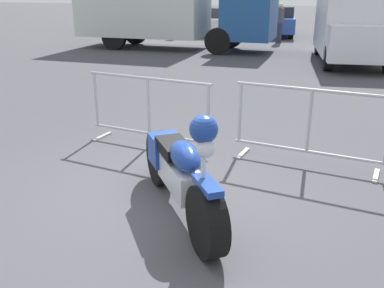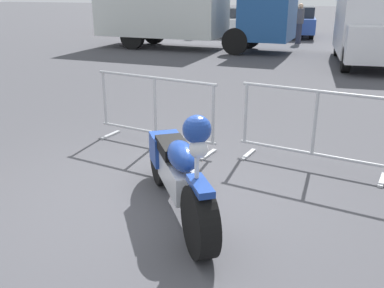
% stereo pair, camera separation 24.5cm
% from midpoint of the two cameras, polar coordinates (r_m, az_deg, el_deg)
% --- Properties ---
extents(ground_plane, '(120.00, 120.00, 0.00)m').
position_cam_midpoint_polar(ground_plane, '(4.95, -3.92, -7.48)').
color(ground_plane, '#424247').
extents(motorcycle, '(1.55, 1.90, 1.29)m').
position_cam_midpoint_polar(motorcycle, '(4.48, -0.36, -3.56)').
color(motorcycle, black).
rests_on(motorcycle, ground).
extents(crowd_barrier_near, '(2.04, 0.67, 1.07)m').
position_cam_midpoint_polar(crowd_barrier_near, '(6.46, -3.84, 4.45)').
color(crowd_barrier_near, '#9EA0A5').
rests_on(crowd_barrier_near, ground).
extents(crowd_barrier_far, '(2.04, 0.67, 1.07)m').
position_cam_midpoint_polar(crowd_barrier_far, '(5.87, 17.16, 1.96)').
color(crowd_barrier_far, '#9EA0A5').
rests_on(crowd_barrier_far, ground).
extents(box_truck, '(7.72, 2.35, 2.98)m').
position_cam_midpoint_polar(box_truck, '(17.60, -0.88, 17.92)').
color(box_truck, silver).
rests_on(box_truck, ground).
extents(delivery_van, '(2.62, 5.22, 2.31)m').
position_cam_midpoint_polar(delivery_van, '(15.13, 23.39, 14.52)').
color(delivery_van, silver).
rests_on(delivery_van, ground).
extents(parked_car_red, '(2.28, 4.30, 1.39)m').
position_cam_midpoint_polar(parked_car_red, '(25.32, -7.61, 16.28)').
color(parked_car_red, '#B21E19').
rests_on(parked_car_red, ground).
extents(parked_car_green, '(2.27, 4.27, 1.38)m').
position_cam_midpoint_polar(parked_car_green, '(24.66, -0.39, 16.34)').
color(parked_car_green, '#236B38').
rests_on(parked_car_green, ground).
extents(parked_car_silver, '(2.24, 4.22, 1.36)m').
position_cam_midpoint_polar(parked_car_silver, '(23.17, 6.25, 15.97)').
color(parked_car_silver, '#B7BABF').
rests_on(parked_car_silver, ground).
extents(parked_car_blue, '(2.38, 4.48, 1.45)m').
position_cam_midpoint_polar(parked_car_blue, '(22.99, 14.08, 15.59)').
color(parked_car_blue, '#284799').
rests_on(parked_car_blue, ground).
extents(pedestrian, '(0.35, 0.35, 1.69)m').
position_cam_midpoint_polar(pedestrian, '(19.85, 14.52, 15.49)').
color(pedestrian, '#262838').
rests_on(pedestrian, ground).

